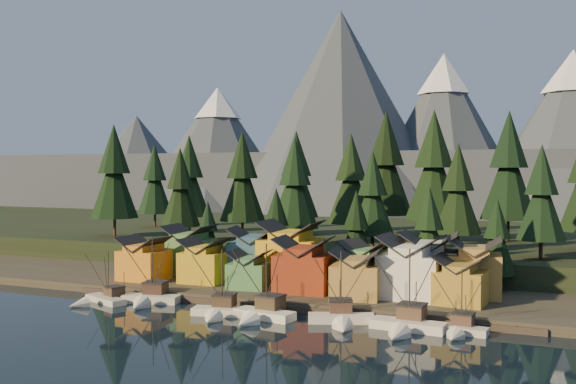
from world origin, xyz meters
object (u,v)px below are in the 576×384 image
at_px(boat_2, 219,302).
at_px(house_back_0, 189,248).
at_px(boat_1, 149,289).
at_px(house_front_1, 204,259).
at_px(boat_0, 100,293).
at_px(house_front_0, 144,257).
at_px(boat_3, 260,303).
at_px(boat_4, 341,309).
at_px(boat_5, 406,314).
at_px(boat_6, 459,320).
at_px(house_back_1, 254,252).

height_order(boat_2, house_back_0, house_back_0).
relative_size(boat_1, house_front_1, 1.52).
distance_m(boat_0, house_front_0, 15.99).
bearing_deg(house_front_0, boat_1, -50.60).
bearing_deg(boat_3, house_front_0, 162.07).
height_order(boat_4, house_front_1, boat_4).
bearing_deg(boat_2, house_front_0, 136.94).
height_order(boat_3, house_front_1, boat_3).
relative_size(boat_1, house_back_0, 1.27).
relative_size(house_front_1, house_back_0, 0.84).
xyz_separation_m(boat_5, house_front_0, (-54.15, 13.84, 3.41)).
bearing_deg(boat_2, boat_4, -2.27).
relative_size(boat_3, boat_4, 1.08).
bearing_deg(boat_4, boat_1, 157.56).
bearing_deg(boat_6, house_back_1, 158.14).
xyz_separation_m(boat_4, boat_5, (9.72, -0.78, 0.22)).
height_order(boat_0, house_front_0, house_front_0).
bearing_deg(boat_1, house_back_1, 54.76).
distance_m(boat_6, house_back_0, 61.88).
bearing_deg(house_back_1, house_front_1, -149.01).
xyz_separation_m(boat_2, boat_5, (28.69, 2.12, 0.21)).
xyz_separation_m(boat_1, boat_5, (44.37, -1.56, -0.02)).
xyz_separation_m(boat_2, boat_3, (6.89, 0.48, 0.31)).
xyz_separation_m(boat_0, boat_4, (42.48, 2.28, 0.47)).
bearing_deg(boat_3, house_front_1, 146.47).
distance_m(boat_1, boat_5, 44.39).
relative_size(boat_5, house_front_0, 1.52).
height_order(boat_0, house_back_1, house_back_1).
height_order(boat_1, boat_2, boat_1).
distance_m(boat_0, boat_5, 52.23).
distance_m(boat_5, house_front_0, 55.99).
distance_m(boat_1, house_back_0, 23.48).
xyz_separation_m(boat_3, house_front_0, (-32.35, 15.48, 3.31)).
bearing_deg(boat_3, boat_2, -168.38).
height_order(house_front_1, house_back_1, house_back_1).
bearing_deg(boat_2, boat_3, -6.98).
distance_m(boat_2, house_back_1, 26.28).
distance_m(boat_4, house_front_0, 46.45).
relative_size(boat_2, house_front_1, 1.39).
bearing_deg(boat_6, boat_2, -169.27).
height_order(boat_0, boat_6, boat_6).
bearing_deg(boat_3, house_back_0, 145.67).
relative_size(boat_3, house_back_0, 1.29).
xyz_separation_m(boat_2, house_back_0, (-21.52, 26.04, 4.43)).
bearing_deg(boat_3, house_back_1, 125.97).
xyz_separation_m(boat_3, boat_5, (21.80, 1.64, -0.11)).
bearing_deg(boat_1, boat_4, -13.06).
xyz_separation_m(boat_3, boat_4, (12.08, 2.42, -0.33)).
height_order(boat_0, house_front_1, house_front_1).
bearing_deg(boat_0, house_back_0, 107.28).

